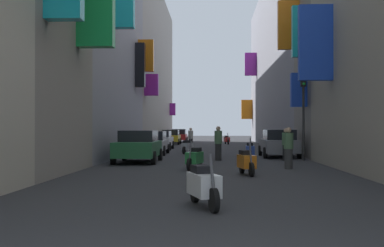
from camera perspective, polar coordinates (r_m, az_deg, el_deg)
ground_plane at (r=33.66m, az=2.20°, el=-3.28°), size 140.00×140.00×0.00m
building_left_mid_b at (r=30.66m, az=-13.34°, el=12.97°), size 7.23×15.31×17.55m
building_left_mid_c at (r=50.99m, az=-6.85°, el=6.24°), size 7.04×27.26×15.23m
building_right_mid_b at (r=48.11m, az=11.85°, el=6.65°), size 7.35×33.12×15.22m
parked_car_white at (r=37.92m, az=-3.68°, el=-1.84°), size 1.93×4.35×1.39m
parked_car_yellow at (r=49.80m, az=-2.42°, el=-1.50°), size 1.92×4.20×1.44m
parked_car_green at (r=23.95m, az=-6.10°, el=-2.51°), size 1.99×4.29×1.51m
parked_car_red at (r=57.15m, az=-1.47°, el=-1.36°), size 1.84×4.46×1.49m
parked_car_silver at (r=30.94m, az=-4.51°, el=-2.14°), size 1.85×4.29×1.42m
parked_car_grey at (r=28.44m, az=9.80°, el=-2.17°), size 1.97×4.22×1.53m
scooter_green at (r=19.77m, az=0.30°, el=-3.89°), size 0.70×1.87×1.13m
scooter_orange at (r=17.60m, az=6.18°, el=-4.31°), size 0.63×1.77×1.13m
scooter_red at (r=50.34m, az=3.96°, el=-1.83°), size 0.61×1.98×1.13m
scooter_blue at (r=26.64m, az=6.59°, el=-3.01°), size 0.49×1.87×1.13m
scooter_silver at (r=31.78m, az=-0.50°, el=-2.61°), size 0.73×1.87×1.13m
scooter_white at (r=10.42m, az=1.31°, el=-6.95°), size 0.75×1.85×1.13m
pedestrian_crossing at (r=25.23m, az=3.00°, el=-2.26°), size 0.44×0.44×1.72m
pedestrian_near_left at (r=38.60m, az=-0.15°, el=-1.71°), size 0.51×0.51×1.64m
pedestrian_near_right at (r=25.20m, az=10.58°, el=-2.38°), size 0.44×0.44×1.61m
pedestrian_mid_street at (r=28.82m, az=3.00°, el=-2.21°), size 0.41×0.41×1.56m
pedestrian_far_away at (r=20.33m, az=10.88°, el=-2.77°), size 0.52×0.52×1.65m
traffic_light_near_corner at (r=25.69m, az=12.51°, el=2.59°), size 0.26×0.34×4.44m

